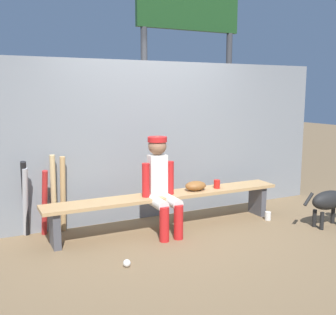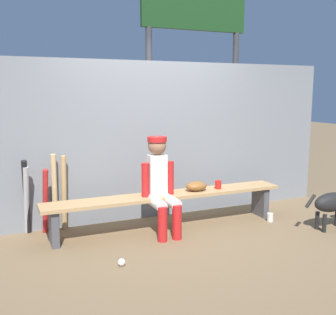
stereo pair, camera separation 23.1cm
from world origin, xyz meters
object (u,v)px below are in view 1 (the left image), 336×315
object	(u,v)px
scoreboard	(192,33)
dog	(332,200)
bat_aluminum_black	(25,199)
dugout_bench	(168,200)
bat_wood_natural	(54,194)
cup_on_bench	(217,184)
bat_aluminum_silver	(25,202)
baseball_glove	(196,186)
baseball	(127,263)
player_seated	(161,182)
bat_aluminum_red	(45,203)
cup_on_ground	(268,216)
bat_wood_tan	(63,194)

from	to	relation	value
scoreboard	dog	distance (m)	3.32
bat_aluminum_black	dugout_bench	bearing A→B (deg)	-14.66
bat_wood_natural	scoreboard	distance (m)	3.40
cup_on_bench	scoreboard	world-z (taller)	scoreboard
dugout_bench	bat_aluminum_silver	distance (m)	1.67
baseball_glove	baseball	bearing A→B (deg)	-146.00
player_seated	bat_aluminum_silver	distance (m)	1.58
bat_aluminum_silver	dog	bearing A→B (deg)	-19.36
bat_aluminum_red	dog	world-z (taller)	bat_aluminum_red
bat_wood_natural	scoreboard	world-z (taller)	scoreboard
dugout_bench	bat_aluminum_red	world-z (taller)	bat_aluminum_red
player_seated	bat_aluminum_silver	bearing A→B (deg)	160.02
bat_wood_natural	baseball	bearing A→B (deg)	-71.31
scoreboard	bat_aluminum_red	bearing A→B (deg)	-156.50
bat_aluminum_silver	bat_aluminum_red	bearing A→B (deg)	-13.10
cup_on_ground	scoreboard	size ratio (longest dim) A/B	0.03
bat_wood_natural	cup_on_bench	world-z (taller)	bat_wood_natural
bat_aluminum_black	dog	distance (m)	3.72
bat_aluminum_black	baseball_glove	bearing A→B (deg)	-11.91
bat_wood_tan	bat_aluminum_black	size ratio (longest dim) A/B	1.00
cup_on_bench	bat_aluminum_black	bearing A→B (deg)	169.20
bat_aluminum_red	dog	distance (m)	3.51
cup_on_bench	dog	world-z (taller)	cup_on_bench
baseball	dog	bearing A→B (deg)	0.56
bat_wood_tan	dog	world-z (taller)	bat_wood_tan
dugout_bench	dog	size ratio (longest dim) A/B	3.61
bat_wood_natural	baseball	distance (m)	1.44
cup_on_bench	bat_wood_tan	bearing A→B (deg)	165.77
cup_on_ground	dog	world-z (taller)	dog
dugout_bench	bat_wood_tan	xyz separation A→B (m)	(-1.18, 0.46, 0.11)
cup_on_ground	bat_aluminum_silver	bearing A→B (deg)	166.59
cup_on_bench	dog	distance (m)	1.45
bat_aluminum_silver	cup_on_bench	size ratio (longest dim) A/B	7.78
bat_aluminum_black	scoreboard	distance (m)	3.67
cup_on_ground	bat_aluminum_red	bearing A→B (deg)	166.57
bat_wood_tan	bat_aluminum_black	xyz separation A→B (m)	(-0.44, -0.03, -0.00)
bat_aluminum_silver	bat_aluminum_black	xyz separation A→B (m)	(-0.00, -0.00, 0.04)
bat_aluminum_silver	scoreboard	distance (m)	3.69
player_seated	baseball_glove	distance (m)	0.55
dugout_bench	baseball_glove	xyz separation A→B (m)	(0.39, 0.00, 0.15)
player_seated	bat_wood_natural	world-z (taller)	player_seated
dog	bat_wood_natural	bearing A→B (deg)	158.21
player_seated	bat_aluminum_red	distance (m)	1.38
player_seated	dog	world-z (taller)	player_seated
dugout_bench	dog	distance (m)	2.06
baseball_glove	dugout_bench	bearing A→B (deg)	180.00
baseball	bat_aluminum_black	bearing A→B (deg)	121.38
baseball_glove	bat_wood_tan	world-z (taller)	bat_wood_tan
scoreboard	bat_wood_tan	bearing A→B (deg)	-156.07
bat_aluminum_red	cup_on_bench	xyz separation A→B (m)	(2.10, -0.40, 0.10)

